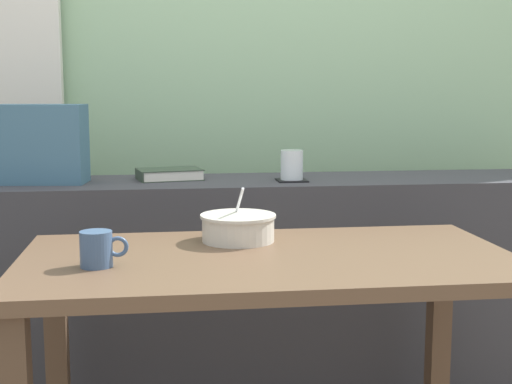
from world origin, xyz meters
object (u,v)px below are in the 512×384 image
object	(u,v)px
soup_bowl	(238,228)
ceramic_mug	(97,249)
breakfast_table	(268,296)
coaster_square	(292,180)
closed_book	(169,174)
throw_pillow	(36,144)
juice_glass	(292,166)

from	to	relation	value
soup_bowl	ceramic_mug	size ratio (longest dim) A/B	1.84
breakfast_table	coaster_square	size ratio (longest dim) A/B	12.42
closed_book	throw_pillow	size ratio (longest dim) A/B	0.75
coaster_square	closed_book	bearing A→B (deg)	166.70
throw_pillow	soup_bowl	size ratio (longest dim) A/B	1.54
coaster_square	closed_book	xyz separation A→B (m)	(-0.41, 0.10, 0.02)
breakfast_table	ceramic_mug	size ratio (longest dim) A/B	10.99
breakfast_table	soup_bowl	bearing A→B (deg)	108.71
closed_book	throw_pillow	bearing A→B (deg)	-174.66
breakfast_table	throw_pillow	bearing A→B (deg)	134.79
juice_glass	soup_bowl	world-z (taller)	juice_glass
juice_glass	closed_book	distance (m)	0.43
soup_bowl	throw_pillow	bearing A→B (deg)	140.57
soup_bowl	juice_glass	bearing A→B (deg)	62.74
breakfast_table	juice_glass	size ratio (longest dim) A/B	12.36
juice_glass	throw_pillow	world-z (taller)	throw_pillow
juice_glass	soup_bowl	size ratio (longest dim) A/B	0.48
breakfast_table	closed_book	size ratio (longest dim) A/B	5.19
closed_book	ceramic_mug	size ratio (longest dim) A/B	2.12
breakfast_table	coaster_square	distance (m)	0.68
closed_book	ceramic_mug	bearing A→B (deg)	-102.60
ceramic_mug	closed_book	bearing A→B (deg)	77.40
juice_glass	throw_pillow	bearing A→B (deg)	176.14
throw_pillow	breakfast_table	bearing A→B (deg)	-45.21
closed_book	breakfast_table	bearing A→B (deg)	-71.52
breakfast_table	soup_bowl	world-z (taller)	soup_bowl
throw_pillow	soup_bowl	xyz separation A→B (m)	(0.62, -0.51, -0.20)
juice_glass	throw_pillow	distance (m)	0.85
coaster_square	soup_bowl	size ratio (longest dim) A/B	0.48
throw_pillow	juice_glass	bearing A→B (deg)	-3.86
breakfast_table	ceramic_mug	distance (m)	0.45
breakfast_table	juice_glass	xyz separation A→B (m)	(0.17, 0.62, 0.26)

